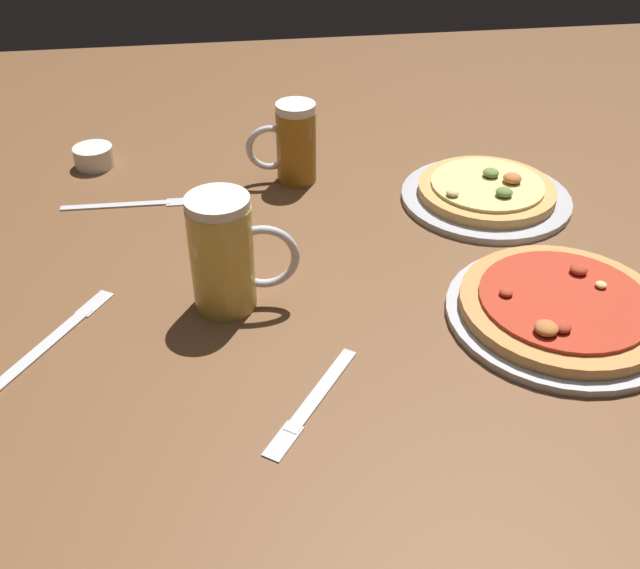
{
  "coord_description": "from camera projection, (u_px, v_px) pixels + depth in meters",
  "views": [
    {
      "loc": [
        -0.12,
        -0.86,
        0.64
      ],
      "look_at": [
        0.0,
        0.0,
        0.02
      ],
      "focal_mm": 41.53,
      "sensor_mm": 36.0,
      "label": 1
    }
  ],
  "objects": [
    {
      "name": "knife_right",
      "position": [
        313.0,
        401.0,
        0.9
      ],
      "size": [
        0.14,
        0.18,
        0.01
      ],
      "color": "silver",
      "rests_on": "ground_plane"
    },
    {
      "name": "ground_plane",
      "position": [
        320.0,
        304.0,
        1.09
      ],
      "size": [
        2.4,
        2.4,
        0.03
      ],
      "primitive_type": "cube",
      "color": "brown"
    },
    {
      "name": "beer_mug_amber",
      "position": [
        225.0,
        254.0,
        1.01
      ],
      "size": [
        0.15,
        0.09,
        0.17
      ],
      "color": "gold",
      "rests_on": "ground_plane"
    },
    {
      "name": "ramekin_sauce",
      "position": [
        94.0,
        157.0,
        1.41
      ],
      "size": [
        0.07,
        0.07,
        0.04
      ],
      "primitive_type": "cylinder",
      "color": "silver",
      "rests_on": "ground_plane"
    },
    {
      "name": "pizza_plate_far",
      "position": [
        486.0,
        193.0,
        1.3
      ],
      "size": [
        0.3,
        0.3,
        0.05
      ],
      "color": "#B2B2B7",
      "rests_on": "ground_plane"
    },
    {
      "name": "beer_mug_dark",
      "position": [
        294.0,
        144.0,
        1.33
      ],
      "size": [
        0.13,
        0.07,
        0.15
      ],
      "color": "#9E6619",
      "rests_on": "ground_plane"
    },
    {
      "name": "pizza_plate_near",
      "position": [
        562.0,
        309.0,
        1.03
      ],
      "size": [
        0.32,
        0.32,
        0.05
      ],
      "color": "#B2B2B7",
      "rests_on": "ground_plane"
    },
    {
      "name": "knife_spare",
      "position": [
        53.0,
        338.0,
        1.0
      ],
      "size": [
        0.15,
        0.21,
        0.01
      ],
      "color": "silver",
      "rests_on": "ground_plane"
    },
    {
      "name": "fork_left",
      "position": [
        130.0,
        204.0,
        1.3
      ],
      "size": [
        0.23,
        0.03,
        0.01
      ],
      "color": "silver",
      "rests_on": "ground_plane"
    }
  ]
}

